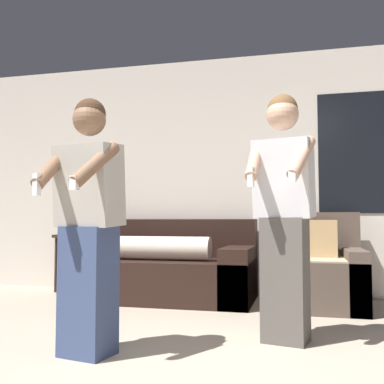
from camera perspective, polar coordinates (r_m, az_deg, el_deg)
The scene contains 6 objects.
wall_back at distance 5.13m, azimuth 7.21°, elevation 2.33°, with size 6.92×0.07×2.70m.
couch at distance 4.80m, azimuth -3.34°, elevation -9.89°, with size 1.84×0.94×0.84m.
armchair at distance 4.56m, azimuth 15.76°, elevation -9.94°, with size 0.83×0.89×0.91m.
side_table at distance 5.49m, azimuth -14.53°, elevation -6.49°, with size 0.42×0.36×0.81m.
person_left at distance 2.87m, azimuth -13.05°, elevation -3.87°, with size 0.47×0.52×1.60m.
person_right at distance 3.16m, azimuth 11.59°, elevation -2.54°, with size 0.47×0.53×1.71m.
Camera 1 is at (0.60, -1.83, 0.83)m, focal length 42.00 mm.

